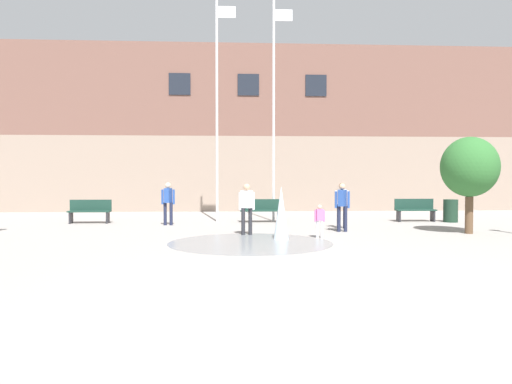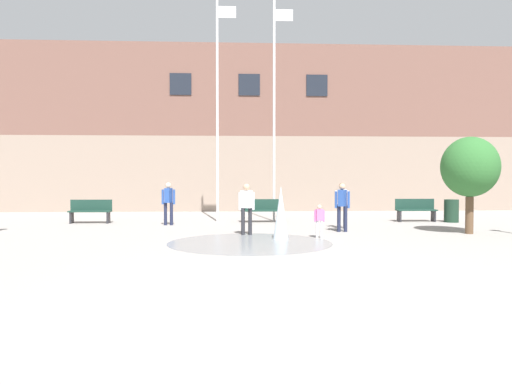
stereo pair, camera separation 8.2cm
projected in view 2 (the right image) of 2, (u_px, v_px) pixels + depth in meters
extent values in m
plane|color=gray|center=(292.00, 288.00, 8.18)|extent=(100.00, 100.00, 0.00)
cube|color=gray|center=(247.00, 174.00, 28.72)|extent=(36.00, 6.00, 3.89)
cube|color=brown|center=(247.00, 99.00, 28.58)|extent=(36.00, 6.00, 4.76)
cube|color=#1E232D|center=(181.00, 84.00, 25.37)|extent=(1.10, 0.06, 1.10)
cube|color=#1E232D|center=(249.00, 85.00, 25.55)|extent=(1.10, 0.06, 1.10)
cube|color=#1E232D|center=(317.00, 85.00, 25.74)|extent=(1.10, 0.06, 1.10)
cylinder|color=gray|center=(250.00, 243.00, 13.64)|extent=(4.50, 4.50, 0.01)
cone|color=silver|center=(281.00, 213.00, 14.34)|extent=(0.45, 0.45, 1.55)
cube|color=#28282D|center=(72.00, 218.00, 19.23)|extent=(0.06, 0.40, 0.44)
cube|color=#28282D|center=(108.00, 218.00, 19.30)|extent=(0.06, 0.40, 0.44)
cube|color=#19382D|center=(90.00, 211.00, 19.26)|extent=(1.60, 0.44, 0.05)
cube|color=#19382D|center=(91.00, 205.00, 19.45)|extent=(1.60, 0.04, 0.42)
cube|color=#28282D|center=(243.00, 217.00, 19.63)|extent=(0.06, 0.40, 0.44)
cube|color=#28282D|center=(279.00, 217.00, 19.70)|extent=(0.06, 0.40, 0.44)
cube|color=#19382D|center=(261.00, 211.00, 19.66)|extent=(1.60, 0.44, 0.05)
cube|color=#19382D|center=(261.00, 204.00, 19.85)|extent=(1.60, 0.04, 0.42)
cube|color=#28282D|center=(399.00, 216.00, 19.93)|extent=(0.06, 0.40, 0.44)
cube|color=#28282D|center=(433.00, 216.00, 20.00)|extent=(0.06, 0.40, 0.44)
cube|color=#19382D|center=(416.00, 210.00, 19.96)|extent=(1.60, 0.44, 0.05)
cube|color=#19382D|center=(415.00, 204.00, 20.15)|extent=(1.60, 0.04, 0.42)
cylinder|color=#1E233D|center=(339.00, 219.00, 16.34)|extent=(0.12, 0.12, 0.84)
cylinder|color=#1E233D|center=(345.00, 219.00, 16.35)|extent=(0.12, 0.12, 0.84)
cube|color=#284C9E|center=(342.00, 198.00, 16.32)|extent=(0.35, 0.39, 0.54)
sphere|color=tan|center=(342.00, 187.00, 16.31)|extent=(0.21, 0.21, 0.21)
cylinder|color=#284C9E|center=(336.00, 200.00, 16.31)|extent=(0.08, 0.08, 0.55)
cylinder|color=#284C9E|center=(349.00, 200.00, 16.34)|extent=(0.08, 0.08, 0.55)
cylinder|color=#28282D|center=(243.00, 221.00, 15.47)|extent=(0.12, 0.12, 0.84)
cylinder|color=#28282D|center=(250.00, 221.00, 15.48)|extent=(0.12, 0.12, 0.84)
cube|color=white|center=(247.00, 199.00, 15.46)|extent=(0.39, 0.37, 0.54)
sphere|color=tan|center=(247.00, 187.00, 15.44)|extent=(0.21, 0.21, 0.21)
cylinder|color=white|center=(240.00, 201.00, 15.45)|extent=(0.08, 0.08, 0.55)
cylinder|color=white|center=(253.00, 201.00, 15.47)|extent=(0.08, 0.08, 0.55)
cylinder|color=#1E233D|center=(165.00, 214.00, 18.53)|extent=(0.12, 0.12, 0.84)
cylinder|color=#1E233D|center=(171.00, 214.00, 18.54)|extent=(0.12, 0.12, 0.84)
cube|color=#284C9E|center=(168.00, 195.00, 18.52)|extent=(0.29, 0.38, 0.54)
sphere|color=beige|center=(168.00, 185.00, 18.50)|extent=(0.21, 0.21, 0.21)
cylinder|color=#284C9E|center=(163.00, 197.00, 18.51)|extent=(0.08, 0.08, 0.55)
cylinder|color=#284C9E|center=(174.00, 197.00, 18.53)|extent=(0.08, 0.08, 0.55)
cylinder|color=silver|center=(317.00, 229.00, 14.70)|extent=(0.07, 0.07, 0.52)
cylinder|color=silver|center=(322.00, 229.00, 14.70)|extent=(0.07, 0.07, 0.52)
cube|color=pink|center=(319.00, 215.00, 14.69)|extent=(0.23, 0.16, 0.33)
sphere|color=beige|center=(319.00, 207.00, 14.68)|extent=(0.13, 0.13, 0.13)
cylinder|color=pink|center=(315.00, 216.00, 14.68)|extent=(0.05, 0.05, 0.34)
cylinder|color=pink|center=(324.00, 216.00, 14.69)|extent=(0.05, 0.05, 0.34)
cylinder|color=#1E233D|center=(339.00, 216.00, 17.40)|extent=(0.12, 0.12, 0.84)
cylinder|color=#1E233D|center=(345.00, 216.00, 17.41)|extent=(0.12, 0.12, 0.84)
cube|color=white|center=(342.00, 197.00, 17.39)|extent=(0.25, 0.37, 0.54)
sphere|color=brown|center=(342.00, 186.00, 17.37)|extent=(0.21, 0.21, 0.21)
cylinder|color=white|center=(336.00, 198.00, 17.38)|extent=(0.08, 0.08, 0.55)
cylinder|color=white|center=(348.00, 198.00, 17.40)|extent=(0.08, 0.08, 0.55)
cylinder|color=silver|center=(217.00, 110.00, 19.92)|extent=(0.10, 0.10, 8.98)
cube|color=silver|center=(227.00, 12.00, 19.81)|extent=(0.70, 0.02, 0.45)
cylinder|color=silver|center=(274.00, 111.00, 20.04)|extent=(0.10, 0.10, 8.89)
cube|color=silver|center=(284.00, 15.00, 19.94)|extent=(0.70, 0.02, 0.45)
cylinder|color=#193323|center=(451.00, 211.00, 19.75)|extent=(0.56, 0.56, 0.90)
cylinder|color=brown|center=(469.00, 215.00, 15.79)|extent=(0.25, 0.25, 1.17)
ellipsoid|color=#2D662D|center=(470.00, 167.00, 15.74)|extent=(1.79, 1.79, 1.90)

